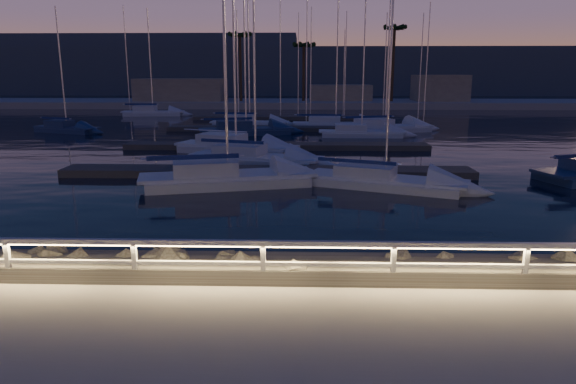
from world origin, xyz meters
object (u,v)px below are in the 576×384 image
Objects in this scene: guard_rail at (217,252)px; sailboat_n at (248,123)px; sailboat_d at (381,179)px; sailboat_e at (65,128)px; sailboat_b at (223,177)px; sailboat_f at (233,146)px; sailboat_l at (333,124)px; sailboat_m at (151,112)px; sailboat_k at (359,132)px; sailboat_j at (244,130)px; sailboat_g at (383,127)px; sailboat_c at (252,157)px.

sailboat_n is (-3.67, 41.41, -0.93)m from guard_rail.
sailboat_d reaches higher than sailboat_e.
sailboat_d is at bearing -14.34° from sailboat_b.
sailboat_b is 1.07× the size of sailboat_n.
sailboat_l is at bearing 84.33° from sailboat_f.
sailboat_e is 19.15m from sailboat_m.
sailboat_f reaches higher than sailboat_m.
sailboat_e is at bearing 176.47° from sailboat_k.
sailboat_l is 8.76m from sailboat_n.
sailboat_j is at bearing 112.43° from sailboat_f.
sailboat_n reaches higher than guard_rail.
sailboat_b is at bearing -30.44° from sailboat_e.
sailboat_g reaches higher than sailboat_f.
sailboat_b reaches higher than sailboat_j.
sailboat_m is (-17.54, 54.98, -0.91)m from guard_rail.
sailboat_k is at bearing 108.86° from sailboat_d.
sailboat_n reaches higher than sailboat_e.
sailboat_e is 0.78× the size of sailboat_f.
sailboat_k is 0.86× the size of sailboat_l.
sailboat_e is 0.90× the size of sailboat_k.
sailboat_g is at bearing 22.94° from sailboat_e.
guard_rail is 14.48m from sailboat_d.
sailboat_n is (-0.36, 6.81, -0.01)m from sailboat_j.
sailboat_k is at bearing 52.42° from sailboat_b.
sailboat_e is at bearing -157.98° from sailboat_n.
guard_rail is 3.28× the size of sailboat_n.
sailboat_d is at bearing 66.47° from guard_rail.
sailboat_d is 29.70m from sailboat_n.
sailboat_f reaches higher than sailboat_d.
sailboat_e is at bearing 160.64° from sailboat_d.
sailboat_j reaches higher than guard_rail.
sailboat_c is at bearing 68.41° from sailboat_b.
sailboat_c is 15.26m from sailboat_j.
sailboat_m is at bearing 132.58° from sailboat_c.
sailboat_m is (-23.31, 41.74, 0.07)m from sailboat_d.
sailboat_e is 25.50m from sailboat_l.
sailboat_e is (-18.20, 22.73, -0.05)m from sailboat_b.
guard_rail is 3.22× the size of sailboat_c.
sailboat_d is (7.67, -0.04, -0.07)m from sailboat_b.
sailboat_f reaches higher than sailboat_k.
sailboat_f reaches higher than sailboat_e.
guard_rail is 3.03× the size of sailboat_f.
sailboat_g is at bearing 76.78° from sailboat_c.
guard_rail is at bearing -69.14° from sailboat_c.
sailboat_b is 1.05× the size of sailboat_c.
guard_rail is 24.07m from sailboat_f.
sailboat_c is 1.02× the size of sailboat_n.
sailboat_e is (-25.87, 22.76, 0.02)m from sailboat_d.
sailboat_m is at bearing 135.15° from sailboat_f.
sailboat_j reaches higher than sailboat_e.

